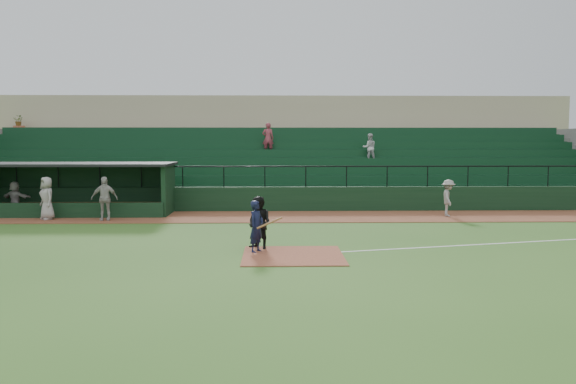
{
  "coord_description": "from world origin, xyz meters",
  "views": [
    {
      "loc": [
        -0.58,
        -18.13,
        3.42
      ],
      "look_at": [
        0.0,
        5.0,
        1.4
      ],
      "focal_mm": 36.27,
      "sensor_mm": 36.0,
      "label": 1
    }
  ],
  "objects": [
    {
      "name": "dugout_player_b",
      "position": [
        -10.42,
        7.2,
        0.96
      ],
      "size": [
        1.05,
        1.07,
        1.86
      ],
      "primitive_type": "imported",
      "rotation": [
        0.0,
        0.0,
        -0.83
      ],
      "color": "#9A9590",
      "rests_on": "warning_track"
    },
    {
      "name": "batter_at_plate",
      "position": [
        -1.1,
        -0.43,
        0.81
      ],
      "size": [
        1.11,
        0.72,
        1.61
      ],
      "color": "black",
      "rests_on": "ground"
    },
    {
      "name": "dugout_player_a",
      "position": [
        -7.85,
        6.9,
        0.97
      ],
      "size": [
        1.15,
        0.59,
        1.88
      ],
      "primitive_type": "imported",
      "rotation": [
        0.0,
        0.0,
        0.12
      ],
      "color": "#AAA49F",
      "rests_on": "warning_track"
    },
    {
      "name": "home_plate_dirt",
      "position": [
        0.0,
        -1.0,
        0.01
      ],
      "size": [
        3.0,
        3.0,
        0.03
      ],
      "primitive_type": "cube",
      "color": "brown",
      "rests_on": "ground"
    },
    {
      "name": "warning_track",
      "position": [
        0.0,
        8.0,
        0.01
      ],
      "size": [
        40.0,
        4.0,
        0.03
      ],
      "primitive_type": "cube",
      "color": "brown",
      "rests_on": "ground"
    },
    {
      "name": "dugout",
      "position": [
        -9.75,
        9.56,
        1.33
      ],
      "size": [
        8.9,
        3.2,
        2.42
      ],
      "color": "black",
      "rests_on": "ground"
    },
    {
      "name": "stadium_structure",
      "position": [
        -0.0,
        16.46,
        2.3
      ],
      "size": [
        38.0,
        13.08,
        6.4
      ],
      "color": "black",
      "rests_on": "ground"
    },
    {
      "name": "ground",
      "position": [
        0.0,
        0.0,
        0.0
      ],
      "size": [
        90.0,
        90.0,
        0.0
      ],
      "primitive_type": "plane",
      "color": "#2E551B",
      "rests_on": "ground"
    },
    {
      "name": "runner",
      "position": [
        7.35,
        7.89,
        0.86
      ],
      "size": [
        0.81,
        1.17,
        1.67
      ],
      "primitive_type": "imported",
      "rotation": [
        0.0,
        0.0,
        1.38
      ],
      "color": "gray",
      "rests_on": "warning_track"
    },
    {
      "name": "foul_line",
      "position": [
        8.0,
        1.2,
        0.01
      ],
      "size": [
        17.49,
        4.44,
        0.01
      ],
      "primitive_type": "cube",
      "rotation": [
        0.0,
        0.0,
        0.24
      ],
      "color": "white",
      "rests_on": "ground"
    },
    {
      "name": "dugout_player_c",
      "position": [
        -12.49,
        8.81,
        0.81
      ],
      "size": [
        1.52,
        0.85,
        1.56
      ],
      "primitive_type": "imported",
      "rotation": [
        0.0,
        0.0,
        2.86
      ],
      "color": "#9D9793",
      "rests_on": "warning_track"
    },
    {
      "name": "umpire",
      "position": [
        -1.02,
        0.15,
        0.84
      ],
      "size": [
        1.04,
        1.01,
        1.68
      ],
      "primitive_type": "imported",
      "rotation": [
        0.0,
        0.0,
        -0.69
      ],
      "color": "black",
      "rests_on": "ground"
    }
  ]
}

